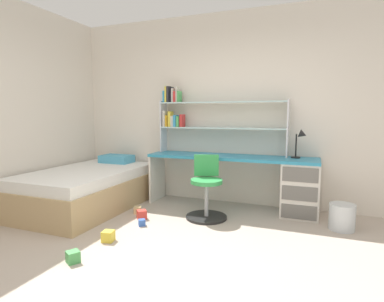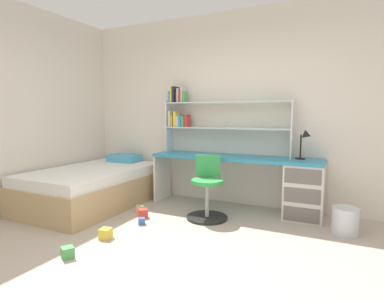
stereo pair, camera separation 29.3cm
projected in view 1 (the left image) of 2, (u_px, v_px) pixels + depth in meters
ground_plane at (162, 272)px, 2.63m from camera, size 5.89×5.48×0.02m
room_shell at (119, 109)px, 3.99m from camera, size 5.89×5.48×2.78m
desk at (277, 181)px, 4.13m from camera, size 2.33×0.53×0.74m
bookshelf_hutch at (202, 115)px, 4.57m from camera, size 1.87×0.22×0.99m
desk_lamp at (301, 139)px, 4.02m from camera, size 0.20×0.16×0.38m
swivel_chair at (206, 193)px, 3.95m from camera, size 0.52×0.52×0.79m
bed_platform at (88, 188)px, 4.41m from camera, size 1.23×1.97×0.66m
waste_bin at (342, 217)px, 3.55m from camera, size 0.28×0.28×0.30m
toy_block_green_0 at (73, 257)px, 2.77m from camera, size 0.14×0.14×0.10m
toy_block_red_1 at (142, 215)px, 3.92m from camera, size 0.16×0.16×0.11m
toy_block_natural_2 at (137, 210)px, 4.14m from camera, size 0.12×0.12×0.09m
toy_block_yellow_3 at (108, 236)px, 3.23m from camera, size 0.13×0.13×0.11m
toy_block_blue_4 at (142, 223)px, 3.69m from camera, size 0.11×0.11×0.08m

